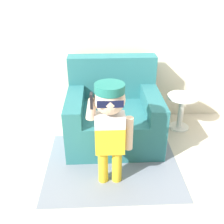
% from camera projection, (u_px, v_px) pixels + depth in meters
% --- Properties ---
extents(ground_plane, '(10.00, 10.00, 0.00)m').
position_uv_depth(ground_plane, '(118.00, 143.00, 3.18)').
color(ground_plane, beige).
extents(wall_back, '(10.00, 0.05, 2.60)m').
position_uv_depth(wall_back, '(116.00, 22.00, 3.20)').
color(wall_back, beige).
rests_on(wall_back, ground_plane).
extents(armchair, '(1.07, 0.96, 0.95)m').
position_uv_depth(armchair, '(113.00, 113.00, 3.16)').
color(armchair, '#286B70').
rests_on(armchair, ground_plane).
extents(person_child, '(0.42, 0.32, 1.03)m').
position_uv_depth(person_child, '(110.00, 120.00, 2.29)').
color(person_child, gold).
rests_on(person_child, ground_plane).
extents(side_table, '(0.39, 0.39, 0.46)m').
position_uv_depth(side_table, '(181.00, 109.00, 3.37)').
color(side_table, white).
rests_on(side_table, ground_plane).
extents(rug, '(1.40, 1.17, 0.01)m').
position_uv_depth(rug, '(113.00, 164.00, 2.83)').
color(rug, gray).
rests_on(rug, ground_plane).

